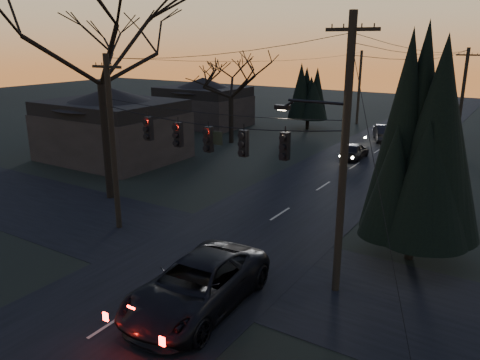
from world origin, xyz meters
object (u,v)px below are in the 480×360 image
Objects in this scene: utility_pole_far_r at (455,150)px; suv_near at (197,285)px; utility_pole_left at (119,227)px; utility_pole_far_l at (357,124)px; sedan_oncoming_a at (354,151)px; evergreen_right at (421,148)px; bare_tree_left at (97,34)px; utility_pole_right at (335,290)px; sedan_oncoming_b at (384,133)px.

suv_near is at bearing -96.54° from utility_pole_far_r.
utility_pole_far_r reaches higher than suv_near.
utility_pole_far_l is at bearing 90.00° from utility_pole_left.
evergreen_right is at bearing 115.58° from sedan_oncoming_a.
utility_pole_left is 8.76m from suv_near.
utility_pole_right is at bearing -11.20° from bare_tree_left.
utility_pole_left is 2.27× the size of sedan_oncoming_a.
suv_near is 1.70× the size of sedan_oncoming_a.
bare_tree_left is 3.58× the size of sedan_oncoming_a.
suv_near is at bearing -133.95° from utility_pole_right.
suv_near is (7.86, -39.78, 0.88)m from utility_pole_far_l.
sedan_oncoming_b reaches higher than sedan_oncoming_a.
evergreen_right is at bearing 67.98° from utility_pole_right.
utility_pole_far_r is (0.00, 28.00, 0.00)m from utility_pole_right.
suv_near is at bearing -25.70° from utility_pole_left.
bare_tree_left is at bearing 168.80° from utility_pole_right.
utility_pole_far_r is at bearing -34.82° from utility_pole_far_l.
bare_tree_left is at bearing -96.78° from utility_pole_far_l.
sedan_oncoming_b is at bearing 108.31° from evergreen_right.
utility_pole_left is 1.84× the size of sedan_oncoming_b.
bare_tree_left is 2.90× the size of sedan_oncoming_b.
utility_pole_far_r is 1.34× the size of suv_near.
utility_pole_left is at bearing -112.33° from utility_pole_far_r.
bare_tree_left reaches higher than sedan_oncoming_a.
bare_tree_left is at bearing 47.62° from sedan_oncoming_b.
utility_pole_far_l is 9.23m from sedan_oncoming_b.
sedan_oncoming_a is at bearing 61.98° from bare_tree_left.
utility_pole_right is 2.17× the size of sedan_oncoming_b.
evergreen_right is at bearing 85.71° from sedan_oncoming_b.
utility_pole_left is at bearing -162.30° from evergreen_right.
utility_pole_right is at bearing 42.90° from suv_near.
utility_pole_far_l is 0.60× the size of bare_tree_left.
utility_pole_right is at bearing -72.28° from utility_pole_far_l.
sedan_oncoming_a is (-8.00, 15.97, -4.25)m from evergreen_right.
utility_pole_right is at bearing 79.90° from sedan_oncoming_b.
evergreen_right is at bearing 17.70° from utility_pole_left.
utility_pole_far_l is 34.76m from evergreen_right.
bare_tree_left is at bearing 60.94° from sedan_oncoming_a.
evergreen_right is at bearing -67.44° from utility_pole_far_l.
utility_pole_far_r is at bearing 67.67° from utility_pole_left.
sedan_oncoming_a is 8.22m from sedan_oncoming_b.
utility_pole_far_r is at bearing 94.10° from evergreen_right.
utility_pole_left reaches higher than sedan_oncoming_b.
utility_pole_left is 1.06× the size of utility_pole_far_l.
utility_pole_far_l is 2.14× the size of sedan_oncoming_a.
sedan_oncoming_b is (5.20, 28.41, 0.76)m from utility_pole_left.
evergreen_right reaches higher than utility_pole_right.
suv_near is (7.86, -3.78, 0.88)m from utility_pole_left.
sedan_oncoming_b is (9.12, 25.36, -8.60)m from bare_tree_left.
bare_tree_left reaches higher than utility_pole_far_l.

